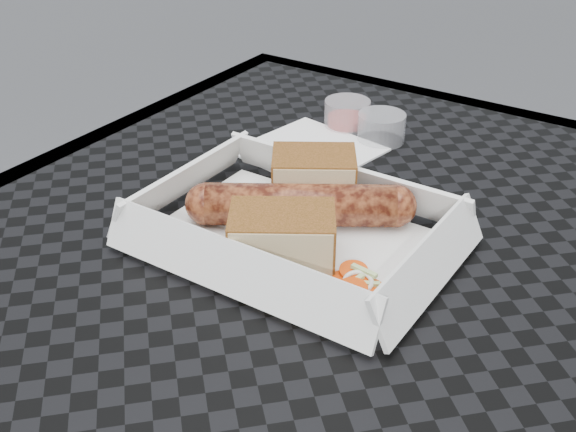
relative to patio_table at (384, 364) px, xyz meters
The scene contains 9 objects.
patio_table is the anchor object (origin of this frame).
food_tray 0.12m from the patio_table, behind, with size 0.22×0.15×0.00m, color white.
bratwurst 0.15m from the patio_table, 161.11° to the left, with size 0.17×0.12×0.04m.
bread_near 0.17m from the patio_table, 146.77° to the left, with size 0.07×0.05×0.05m, color brown.
bread_far 0.13m from the patio_table, 168.19° to the right, with size 0.08×0.05×0.04m, color brown.
veg_garnish 0.09m from the patio_table, 137.84° to the right, with size 0.03×0.03×0.00m.
napkin 0.25m from the patio_table, 136.74° to the left, with size 0.12×0.12×0.00m, color white.
condiment_cup_sauce 0.31m from the patio_table, 125.83° to the left, with size 0.05×0.05×0.03m, color maroon.
condiment_cup_empty 0.28m from the patio_table, 118.87° to the left, with size 0.05×0.05×0.03m, color silver.
Camera 1 is at (0.18, -0.41, 1.07)m, focal length 45.00 mm.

